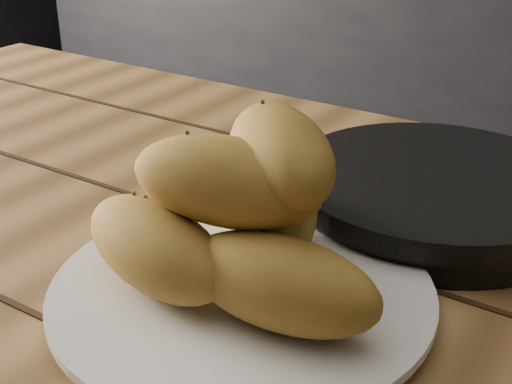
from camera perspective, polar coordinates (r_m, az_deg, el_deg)
name	(u,v)px	position (r m, az deg, el deg)	size (l,w,h in m)	color
counter	(439,69)	(2.37, 14.44, 9.48)	(2.80, 0.60, 0.90)	black
table	(217,381)	(0.64, -3.11, -14.84)	(1.60, 0.95, 0.75)	olive
plate	(242,294)	(0.56, -1.13, -8.15)	(0.30, 0.30, 0.02)	white
bread_rolls	(242,217)	(0.53, -1.15, -2.03)	(0.27, 0.22, 0.14)	#AA7E2F
skillet	(436,193)	(0.71, 14.20, -0.10)	(0.42, 0.28, 0.05)	black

